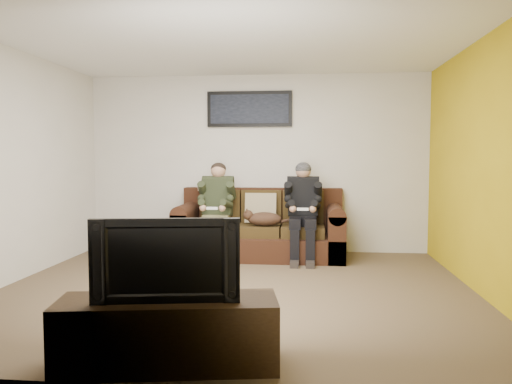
# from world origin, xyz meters

# --- Properties ---
(floor) EXTENTS (5.00, 5.00, 0.00)m
(floor) POSITION_xyz_m (0.00, 0.00, 0.00)
(floor) COLOR brown
(floor) RESTS_ON ground
(ceiling) EXTENTS (5.00, 5.00, 0.00)m
(ceiling) POSITION_xyz_m (0.00, 0.00, 2.60)
(ceiling) COLOR silver
(ceiling) RESTS_ON ground
(wall_back) EXTENTS (5.00, 0.00, 5.00)m
(wall_back) POSITION_xyz_m (0.00, 2.25, 1.30)
(wall_back) COLOR beige
(wall_back) RESTS_ON ground
(wall_front) EXTENTS (5.00, 0.00, 5.00)m
(wall_front) POSITION_xyz_m (0.00, -2.25, 1.30)
(wall_front) COLOR beige
(wall_front) RESTS_ON ground
(wall_left) EXTENTS (0.00, 4.50, 4.50)m
(wall_left) POSITION_xyz_m (-2.50, 0.00, 1.30)
(wall_left) COLOR beige
(wall_left) RESTS_ON ground
(wall_right) EXTENTS (0.00, 4.50, 4.50)m
(wall_right) POSITION_xyz_m (2.50, 0.00, 1.30)
(wall_right) COLOR beige
(wall_right) RESTS_ON ground
(accent_wall_right) EXTENTS (0.00, 4.50, 4.50)m
(accent_wall_right) POSITION_xyz_m (2.49, 0.00, 1.30)
(accent_wall_right) COLOR gold
(accent_wall_right) RESTS_ON ground
(sofa) EXTENTS (2.31, 1.00, 0.94)m
(sofa) POSITION_xyz_m (0.10, 1.83, 0.36)
(sofa) COLOR #331A0F
(sofa) RESTS_ON ground
(throw_pillow) EXTENTS (0.44, 0.21, 0.44)m
(throw_pillow) POSITION_xyz_m (0.10, 1.88, 0.67)
(throw_pillow) COLOR #9A8965
(throw_pillow) RESTS_ON sofa
(throw_blanket) EXTENTS (0.47, 0.23, 0.08)m
(throw_blanket) POSITION_xyz_m (-0.60, 2.12, 0.94)
(throw_blanket) COLOR #C2AA8F
(throw_blanket) RESTS_ON sofa
(person_left) EXTENTS (0.51, 0.87, 1.32)m
(person_left) POSITION_xyz_m (-0.50, 1.64, 0.75)
(person_left) COLOR #847D52
(person_left) RESTS_ON sofa
(person_right) EXTENTS (0.51, 0.86, 1.33)m
(person_right) POSITION_xyz_m (0.69, 1.64, 0.75)
(person_right) COLOR black
(person_right) RESTS_ON sofa
(cat) EXTENTS (0.66, 0.26, 0.24)m
(cat) POSITION_xyz_m (0.16, 1.57, 0.56)
(cat) COLOR #4C2F1E
(cat) RESTS_ON sofa
(framed_poster) EXTENTS (1.25, 0.05, 0.52)m
(framed_poster) POSITION_xyz_m (-0.10, 2.22, 2.10)
(framed_poster) COLOR black
(framed_poster) RESTS_ON wall_back
(tv_stand) EXTENTS (1.51, 0.69, 0.46)m
(tv_stand) POSITION_xyz_m (-0.17, -1.95, 0.23)
(tv_stand) COLOR #312110
(tv_stand) RESTS_ON ground
(television) EXTENTS (0.96, 0.28, 0.55)m
(television) POSITION_xyz_m (-0.17, -1.95, 0.73)
(television) COLOR black
(television) RESTS_ON tv_stand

